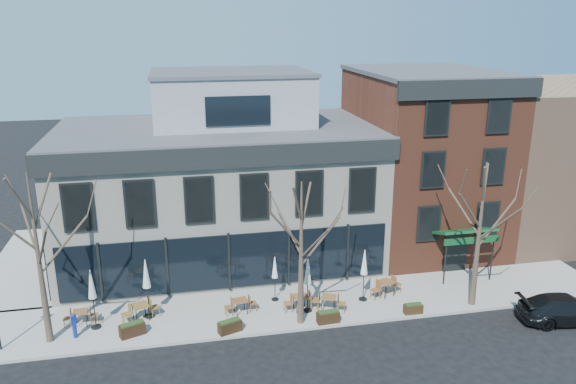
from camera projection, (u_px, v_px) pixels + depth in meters
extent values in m
plane|color=black|center=(230.00, 294.00, 30.13)|extent=(120.00, 120.00, 0.00)
cube|color=gray|center=(298.00, 305.00, 28.72)|extent=(33.50, 4.70, 0.15)
cube|color=gray|center=(32.00, 264.00, 33.55)|extent=(4.50, 12.00, 0.15)
cube|color=beige|center=(219.00, 195.00, 33.63)|extent=(18.00, 10.00, 8.00)
cube|color=#47474C|center=(217.00, 129.00, 32.43)|extent=(18.30, 10.30, 0.30)
cube|color=black|center=(226.00, 157.00, 27.79)|extent=(18.30, 0.25, 1.10)
cube|color=black|center=(51.00, 144.00, 30.82)|extent=(0.25, 10.30, 1.10)
cube|color=black|center=(229.00, 262.00, 29.51)|extent=(17.20, 0.12, 3.00)
cube|color=black|center=(61.00, 246.00, 31.56)|extent=(0.12, 7.50, 3.00)
cube|color=gray|center=(231.00, 99.00, 33.11)|extent=(9.00, 6.50, 3.00)
cube|color=brown|center=(423.00, 160.00, 35.69)|extent=(8.00, 10.00, 11.00)
cube|color=#47474C|center=(429.00, 72.00, 34.06)|extent=(8.20, 10.20, 0.25)
cube|color=black|center=(472.00, 89.00, 29.40)|extent=(8.20, 0.25, 1.00)
cube|color=#0D3C1B|center=(465.00, 231.00, 30.98)|extent=(3.20, 1.66, 0.67)
cube|color=black|center=(455.00, 253.00, 32.22)|extent=(1.40, 0.10, 2.50)
cube|color=#8C664C|center=(551.00, 157.00, 38.71)|extent=(12.00, 12.00, 10.00)
cone|color=#382B21|center=(39.00, 260.00, 24.28)|extent=(0.34, 0.34, 7.92)
cylinder|color=#382B21|center=(64.00, 245.00, 24.49)|extent=(2.23, 0.50, 2.48)
cylinder|color=#382B21|center=(30.00, 231.00, 24.79)|extent=(1.03, 2.05, 2.14)
cylinder|color=#382B21|center=(11.00, 231.00, 23.37)|extent=(1.80, 0.75, 2.21)
cylinder|color=#382B21|center=(43.00, 248.00, 23.19)|extent=(1.03, 2.04, 2.28)
cone|color=#382B21|center=(301.00, 255.00, 25.97)|extent=(0.34, 0.34, 7.04)
cylinder|color=#382B21|center=(320.00, 242.00, 26.16)|extent=(2.00, 0.46, 2.21)
cylinder|color=#382B21|center=(289.00, 230.00, 26.43)|extent=(0.93, 1.84, 1.91)
cylinder|color=#382B21|center=(286.00, 230.00, 25.17)|extent=(1.61, 0.68, 1.97)
cylinder|color=#382B21|center=(314.00, 244.00, 25.00)|extent=(0.93, 1.83, 2.03)
cone|color=#382B21|center=(479.00, 236.00, 27.65)|extent=(0.34, 0.34, 7.48)
cylinder|color=#382B21|center=(497.00, 223.00, 27.85)|extent=(2.12, 0.48, 2.35)
cylinder|color=#382B21|center=(464.00, 212.00, 28.13)|extent=(0.98, 1.94, 2.03)
cylinder|color=#382B21|center=(470.00, 211.00, 26.79)|extent=(1.71, 0.71, 2.09)
cylinder|color=#382B21|center=(499.00, 224.00, 26.61)|extent=(0.98, 1.94, 2.16)
imported|color=black|center=(566.00, 309.00, 27.17)|extent=(4.84, 2.48, 1.34)
cylinder|color=#0B2593|center=(75.00, 331.00, 25.60)|extent=(0.19, 0.19, 0.66)
cube|color=#0B2593|center=(74.00, 320.00, 25.44)|extent=(0.25, 0.22, 0.47)
cone|color=#0B2593|center=(73.00, 314.00, 25.35)|extent=(0.25, 0.25, 0.11)
cube|color=brown|center=(80.00, 312.00, 26.58)|extent=(0.69, 0.69, 0.04)
cylinder|color=black|center=(75.00, 322.00, 26.38)|extent=(0.04, 0.04, 0.67)
cylinder|color=black|center=(86.00, 320.00, 26.51)|extent=(0.04, 0.04, 0.67)
cylinder|color=black|center=(76.00, 316.00, 26.86)|extent=(0.04, 0.04, 0.67)
cylinder|color=black|center=(87.00, 315.00, 26.99)|extent=(0.04, 0.04, 0.67)
cube|color=brown|center=(140.00, 305.00, 27.00)|extent=(0.95, 0.95, 0.04)
cylinder|color=black|center=(136.00, 317.00, 26.72)|extent=(0.04, 0.04, 0.77)
cylinder|color=black|center=(149.00, 314.00, 27.01)|extent=(0.04, 0.04, 0.77)
cylinder|color=black|center=(133.00, 311.00, 27.21)|extent=(0.04, 0.04, 0.77)
cylinder|color=black|center=(145.00, 308.00, 27.50)|extent=(0.04, 0.04, 0.77)
cube|color=brown|center=(241.00, 300.00, 27.66)|extent=(0.75, 0.75, 0.04)
cylinder|color=black|center=(237.00, 310.00, 27.44)|extent=(0.04, 0.04, 0.68)
cylinder|color=black|center=(247.00, 308.00, 27.61)|extent=(0.04, 0.04, 0.68)
cylinder|color=black|center=(234.00, 305.00, 27.91)|extent=(0.04, 0.04, 0.68)
cylinder|color=black|center=(244.00, 303.00, 28.08)|extent=(0.04, 0.04, 0.68)
cube|color=brown|center=(301.00, 296.00, 27.92)|extent=(0.75, 0.75, 0.04)
cylinder|color=black|center=(297.00, 307.00, 27.70)|extent=(0.04, 0.04, 0.73)
cylinder|color=black|center=(308.00, 305.00, 27.84)|extent=(0.04, 0.04, 0.73)
cylinder|color=black|center=(294.00, 301.00, 28.22)|extent=(0.04, 0.04, 0.73)
cylinder|color=black|center=(305.00, 300.00, 28.36)|extent=(0.04, 0.04, 0.73)
cube|color=brown|center=(329.00, 297.00, 27.89)|extent=(0.94, 0.94, 0.04)
cylinder|color=black|center=(322.00, 306.00, 27.79)|extent=(0.04, 0.04, 0.73)
cylinder|color=black|center=(333.00, 307.00, 27.67)|extent=(0.04, 0.04, 0.73)
cylinder|color=black|center=(324.00, 300.00, 28.32)|extent=(0.04, 0.04, 0.73)
cylinder|color=black|center=(335.00, 302.00, 28.20)|extent=(0.04, 0.04, 0.73)
cube|color=brown|center=(386.00, 282.00, 29.38)|extent=(0.96, 0.96, 0.04)
cylinder|color=black|center=(385.00, 292.00, 29.10)|extent=(0.04, 0.04, 0.77)
cylinder|color=black|center=(394.00, 290.00, 29.40)|extent=(0.04, 0.04, 0.77)
cylinder|color=black|center=(378.00, 288.00, 29.59)|extent=(0.04, 0.04, 0.77)
cylinder|color=black|center=(386.00, 285.00, 29.89)|extent=(0.04, 0.04, 0.77)
cylinder|color=black|center=(96.00, 327.00, 26.51)|extent=(0.48, 0.48, 0.06)
cylinder|color=black|center=(94.00, 305.00, 26.17)|extent=(0.05, 0.05, 2.38)
cone|color=#B9BDAF|center=(91.00, 284.00, 25.85)|extent=(0.39, 0.39, 1.40)
cylinder|color=black|center=(149.00, 316.00, 27.48)|extent=(0.49, 0.49, 0.07)
cylinder|color=black|center=(148.00, 294.00, 27.13)|extent=(0.06, 0.06, 2.43)
cone|color=beige|center=(146.00, 274.00, 26.81)|extent=(0.40, 0.40, 1.44)
cylinder|color=black|center=(275.00, 299.00, 29.14)|extent=(0.39, 0.39, 0.05)
cylinder|color=black|center=(275.00, 283.00, 28.86)|extent=(0.04, 0.04, 1.95)
cone|color=silver|center=(275.00, 267.00, 28.60)|extent=(0.32, 0.32, 1.15)
cylinder|color=black|center=(307.00, 310.00, 28.02)|extent=(0.46, 0.46, 0.06)
cylinder|color=black|center=(308.00, 290.00, 27.70)|extent=(0.05, 0.05, 2.30)
cone|color=silver|center=(308.00, 271.00, 27.39)|extent=(0.38, 0.38, 1.36)
cylinder|color=black|center=(363.00, 299.00, 29.15)|extent=(0.45, 0.45, 0.06)
cylinder|color=black|center=(364.00, 280.00, 28.83)|extent=(0.05, 0.05, 2.23)
cone|color=silver|center=(364.00, 262.00, 28.53)|extent=(0.37, 0.37, 1.32)
cube|color=black|center=(132.00, 330.00, 25.78)|extent=(1.23, 0.85, 0.57)
cube|color=#1E3314|center=(132.00, 324.00, 25.69)|extent=(1.09, 0.72, 0.09)
cube|color=black|center=(230.00, 327.00, 26.07)|extent=(1.18, 0.79, 0.55)
cube|color=#1E3314|center=(230.00, 321.00, 25.98)|extent=(1.04, 0.67, 0.09)
cube|color=black|center=(328.00, 317.00, 26.90)|extent=(1.11, 0.50, 0.54)
cube|color=#1E3314|center=(328.00, 312.00, 26.81)|extent=(0.99, 0.40, 0.09)
cube|color=#322010|center=(413.00, 309.00, 27.75)|extent=(0.94, 0.39, 0.46)
cube|color=#1E3314|center=(413.00, 304.00, 27.68)|extent=(0.84, 0.31, 0.07)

